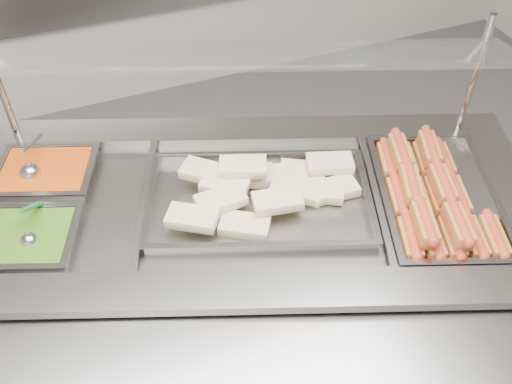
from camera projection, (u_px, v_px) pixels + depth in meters
name	position (u px, v px, depth m)	size (l,w,h in m)	color
steam_counter	(242.00, 284.00, 2.20)	(2.14, 1.49, 0.94)	slate
tray_rail	(241.00, 352.00, 1.52)	(1.86, 0.99, 0.05)	gray
sneeze_guard	(237.00, 59.00, 1.77)	(1.72, 0.88, 0.46)	silver
pan_hotdogs	(435.00, 203.00, 1.91)	(0.53, 0.66, 0.10)	gray
pan_wraps	(259.00, 203.00, 1.89)	(0.81, 0.64, 0.07)	gray
pan_beans	(48.00, 179.00, 1.99)	(0.38, 0.34, 0.10)	gray
pan_peas	(25.00, 245.00, 1.78)	(0.38, 0.34, 0.10)	gray
hotdogs_in_buns	(431.00, 195.00, 1.87)	(0.42, 0.61, 0.12)	#93561E
tortilla_wraps	(268.00, 187.00, 1.89)	(0.69, 0.41, 0.10)	beige
ladle	(31.00, 171.00, 1.95)	(0.10, 0.20, 0.14)	#B7B7BC
serving_spoon	(30.00, 235.00, 1.74)	(0.09, 0.18, 0.15)	#B7B7BC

